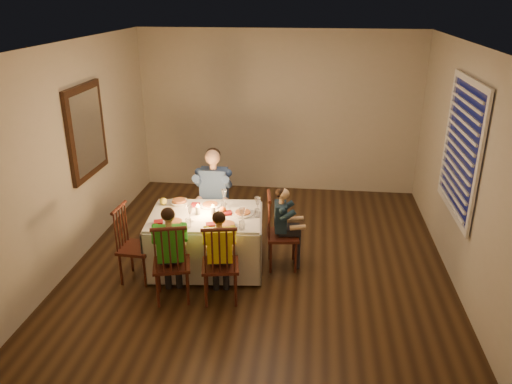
# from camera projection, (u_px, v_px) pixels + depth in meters

# --- Properties ---
(ground) EXTENTS (5.00, 5.00, 0.00)m
(ground) POSITION_uv_depth(u_px,v_px,m) (261.00, 260.00, 6.22)
(ground) COLOR black
(ground) RESTS_ON ground
(wall_left) EXTENTS (0.02, 5.00, 2.60)m
(wall_left) POSITION_uv_depth(u_px,v_px,m) (75.00, 154.00, 5.98)
(wall_left) COLOR #B9AF9E
(wall_left) RESTS_ON ground
(wall_right) EXTENTS (0.02, 5.00, 2.60)m
(wall_right) POSITION_uv_depth(u_px,v_px,m) (464.00, 169.00, 5.48)
(wall_right) COLOR #B9AF9E
(wall_right) RESTS_ON ground
(wall_back) EXTENTS (4.50, 0.02, 2.60)m
(wall_back) POSITION_uv_depth(u_px,v_px,m) (278.00, 112.00, 8.04)
(wall_back) COLOR #B9AF9E
(wall_back) RESTS_ON ground
(ceiling) EXTENTS (5.00, 5.00, 0.00)m
(ceiling) POSITION_uv_depth(u_px,v_px,m) (262.00, 44.00, 5.25)
(ceiling) COLOR white
(ceiling) RESTS_ON wall_back
(dining_table) EXTENTS (1.41, 1.08, 0.66)m
(dining_table) POSITION_uv_depth(u_px,v_px,m) (206.00, 230.00, 5.90)
(dining_table) COLOR silver
(dining_table) RESTS_ON ground
(chair_adult) EXTENTS (0.39, 0.37, 0.94)m
(chair_adult) POSITION_uv_depth(u_px,v_px,m) (215.00, 239.00, 6.75)
(chair_adult) COLOR #3A140F
(chair_adult) RESTS_ON ground
(chair_near_left) EXTENTS (0.47, 0.45, 0.94)m
(chair_near_left) POSITION_uv_depth(u_px,v_px,m) (174.00, 298.00, 5.45)
(chair_near_left) COLOR #3A140F
(chair_near_left) RESTS_ON ground
(chair_near_right) EXTENTS (0.45, 0.43, 0.94)m
(chair_near_right) POSITION_uv_depth(u_px,v_px,m) (221.00, 299.00, 5.44)
(chair_near_right) COLOR #3A140F
(chair_near_right) RESTS_ON ground
(chair_end) EXTENTS (0.41, 0.43, 0.94)m
(chair_end) POSITION_uv_depth(u_px,v_px,m) (282.00, 266.00, 6.09)
(chair_end) COLOR #3A140F
(chair_end) RESTS_ON ground
(chair_extra) EXTENTS (0.38, 0.39, 0.91)m
(chair_extra) POSITION_uv_depth(u_px,v_px,m) (139.00, 278.00, 5.82)
(chair_extra) COLOR #3A140F
(chair_extra) RESTS_ON ground
(adult) EXTENTS (0.47, 0.43, 1.27)m
(adult) POSITION_uv_depth(u_px,v_px,m) (215.00, 239.00, 6.75)
(adult) COLOR #334F7F
(adult) RESTS_ON ground
(child_green) EXTENTS (0.44, 0.42, 1.09)m
(child_green) POSITION_uv_depth(u_px,v_px,m) (174.00, 298.00, 5.45)
(child_green) COLOR green
(child_green) RESTS_ON ground
(child_yellow) EXTENTS (0.40, 0.37, 1.05)m
(child_yellow) POSITION_uv_depth(u_px,v_px,m) (221.00, 299.00, 5.44)
(child_yellow) COLOR yellow
(child_yellow) RESTS_ON ground
(child_teal) EXTENTS (0.34, 0.36, 1.02)m
(child_teal) POSITION_uv_depth(u_px,v_px,m) (282.00, 266.00, 6.09)
(child_teal) COLOR #182B3C
(child_teal) RESTS_ON ground
(setting_adult) EXTENTS (0.28, 0.28, 0.02)m
(setting_adult) POSITION_uv_depth(u_px,v_px,m) (210.00, 205.00, 6.06)
(setting_adult) COLOR white
(setting_adult) RESTS_ON dining_table
(setting_green) EXTENTS (0.28, 0.28, 0.02)m
(setting_green) POSITION_uv_depth(u_px,v_px,m) (174.00, 223.00, 5.60)
(setting_green) COLOR white
(setting_green) RESTS_ON dining_table
(setting_yellow) EXTENTS (0.28, 0.28, 0.02)m
(setting_yellow) POSITION_uv_depth(u_px,v_px,m) (227.00, 225.00, 5.54)
(setting_yellow) COLOR white
(setting_yellow) RESTS_ON dining_table
(setting_teal) EXTENTS (0.28, 0.28, 0.02)m
(setting_teal) POSITION_uv_depth(u_px,v_px,m) (243.00, 213.00, 5.83)
(setting_teal) COLOR white
(setting_teal) RESTS_ON dining_table
(candle_left) EXTENTS (0.06, 0.06, 0.10)m
(candle_left) POSITION_uv_depth(u_px,v_px,m) (198.00, 211.00, 5.81)
(candle_left) COLOR silver
(candle_left) RESTS_ON dining_table
(candle_right) EXTENTS (0.06, 0.06, 0.10)m
(candle_right) POSITION_uv_depth(u_px,v_px,m) (213.00, 211.00, 5.81)
(candle_right) COLOR silver
(candle_right) RESTS_ON dining_table
(squash) EXTENTS (0.09, 0.09, 0.09)m
(squash) POSITION_uv_depth(u_px,v_px,m) (163.00, 201.00, 6.08)
(squash) COLOR yellow
(squash) RESTS_ON dining_table
(orange_fruit) EXTENTS (0.08, 0.08, 0.08)m
(orange_fruit) POSITION_uv_depth(u_px,v_px,m) (223.00, 210.00, 5.85)
(orange_fruit) COLOR orange
(orange_fruit) RESTS_ON dining_table
(serving_bowl) EXTENTS (0.26, 0.26, 0.05)m
(serving_bowl) POSITION_uv_depth(u_px,v_px,m) (179.00, 203.00, 6.08)
(serving_bowl) COLOR white
(serving_bowl) RESTS_ON dining_table
(wall_mirror) EXTENTS (0.06, 0.95, 1.15)m
(wall_mirror) POSITION_uv_depth(u_px,v_px,m) (87.00, 131.00, 6.18)
(wall_mirror) COLOR black
(wall_mirror) RESTS_ON wall_left
(window_blinds) EXTENTS (0.07, 1.34, 1.54)m
(window_blinds) POSITION_uv_depth(u_px,v_px,m) (461.00, 149.00, 5.51)
(window_blinds) COLOR #0D1036
(window_blinds) RESTS_ON wall_right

